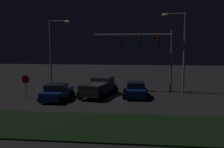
{
  "coord_description": "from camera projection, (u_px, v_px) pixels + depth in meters",
  "views": [
    {
      "loc": [
        3.69,
        -24.73,
        5.0
      ],
      "look_at": [
        0.87,
        0.37,
        2.15
      ],
      "focal_mm": 41.24,
      "sensor_mm": 36.0,
      "label": 1
    }
  ],
  "objects": [
    {
      "name": "street_lamp_right",
      "position": [
        180.0,
        43.0,
        26.24
      ],
      "size": [
        2.47,
        0.44,
        8.3
      ],
      "color": "slate",
      "rests_on": "ground_plane"
    },
    {
      "name": "street_lamp_left",
      "position": [
        55.0,
        45.0,
        29.86
      ],
      "size": [
        2.56,
        0.44,
        7.89
      ],
      "color": "slate",
      "rests_on": "ground_plane"
    },
    {
      "name": "pickup_truck",
      "position": [
        99.0,
        86.0,
        25.16
      ],
      "size": [
        3.61,
        5.7,
        1.8
      ],
      "rotation": [
        0.0,
        0.0,
        1.36
      ],
      "color": "black",
      "rests_on": "ground_plane"
    },
    {
      "name": "ground_plane",
      "position": [
        103.0,
        96.0,
        25.39
      ],
      "size": [
        80.0,
        80.0,
        0.0
      ],
      "primitive_type": "plane",
      "color": "black"
    },
    {
      "name": "car_sedan",
      "position": [
        57.0,
        92.0,
        23.39
      ],
      "size": [
        2.53,
        4.43,
        1.51
      ],
      "rotation": [
        0.0,
        0.0,
        1.55
      ],
      "color": "navy",
      "rests_on": "ground_plane"
    },
    {
      "name": "traffic_signal_gantry",
      "position": [
        148.0,
        46.0,
        27.31
      ],
      "size": [
        8.32,
        0.56,
        6.5
      ],
      "color": "slate",
      "rests_on": "ground_plane"
    },
    {
      "name": "stop_sign",
      "position": [
        26.0,
        82.0,
        23.73
      ],
      "size": [
        0.76,
        0.08,
        2.23
      ],
      "color": "slate",
      "rests_on": "ground_plane"
    },
    {
      "name": "grass_median",
      "position": [
        80.0,
        125.0,
        15.92
      ],
      "size": [
        25.43,
        5.54,
        0.1
      ],
      "primitive_type": "cube",
      "color": "black",
      "rests_on": "ground_plane"
    },
    {
      "name": "car_sedan_far",
      "position": [
        136.0,
        89.0,
        24.74
      ],
      "size": [
        2.59,
        4.46,
        1.51
      ],
      "rotation": [
        0.0,
        0.0,
        1.61
      ],
      "color": "navy",
      "rests_on": "ground_plane"
    }
  ]
}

